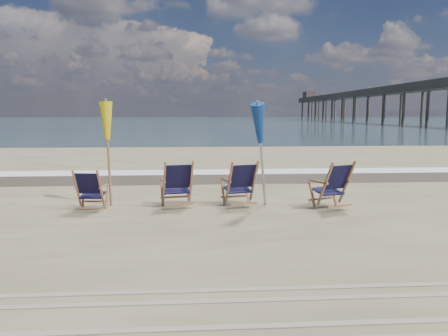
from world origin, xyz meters
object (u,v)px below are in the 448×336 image
Objects in this scene: umbrella_blue at (262,125)px; beach_chair_3 at (347,184)px; beach_chair_2 at (254,183)px; beach_chair_0 at (101,190)px; umbrella_yellow at (108,127)px; fishing_pier at (398,100)px; beach_chair_1 at (191,184)px.

beach_chair_3 is at bearing -6.15° from umbrella_blue.
umbrella_blue reaches higher than beach_chair_2.
beach_chair_0 is 5.28m from beach_chair_3.
umbrella_yellow is 0.02× the size of fishing_pier.
beach_chair_1 is at bearing 173.30° from umbrella_blue.
fishing_pier is at bearing -132.43° from beach_chair_2.
umbrella_yellow is (0.05, 0.70, 1.32)m from beach_chair_0.
beach_chair_2 is 0.98× the size of beach_chair_3.
umbrella_yellow is 81.98m from fishing_pier.
beach_chair_0 is at bearing -9.30° from beach_chair_2.
beach_chair_3 is (5.28, -0.07, 0.08)m from beach_chair_0.
beach_chair_0 is at bearing -23.21° from beach_chair_3.
beach_chair_2 is 0.45× the size of umbrella_blue.
umbrella_blue is (0.14, -0.19, 1.30)m from beach_chair_2.
umbrella_yellow is at bearing -23.32° from beach_chair_1.
umbrella_yellow reaches higher than beach_chair_2.
beach_chair_1 is 0.01× the size of fishing_pier.
beach_chair_2 is at bearing -33.58° from beach_chair_3.
beach_chair_0 is 3.31m from beach_chair_2.
beach_chair_3 is at bearing -174.15° from beach_chair_0.
beach_chair_2 is 3.50m from umbrella_yellow.
umbrella_yellow is 3.44m from umbrella_blue.
fishing_pier reaches higher than umbrella_blue.
beach_chair_1 is at bearing -118.41° from fishing_pier.
umbrella_blue is 0.02× the size of fishing_pier.
beach_chair_1 is 3.40m from beach_chair_3.
beach_chair_2 is at bearing -117.54° from fishing_pier.
beach_chair_3 is at bearing -8.32° from umbrella_yellow.
umbrella_yellow is at bearing -87.52° from beach_chair_0.
umbrella_blue is (3.39, -0.57, 0.04)m from umbrella_yellow.
umbrella_yellow is 0.98× the size of umbrella_blue.
fishing_pier is at bearing -112.90° from beach_chair_0.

